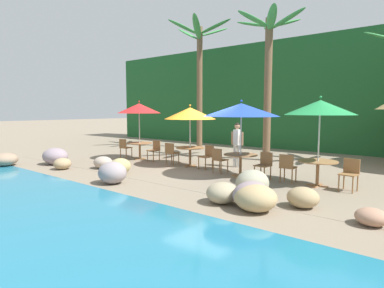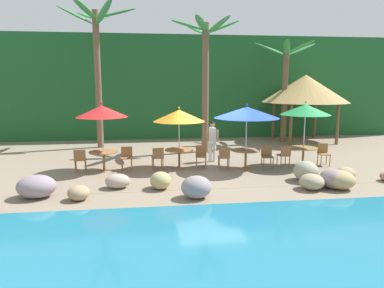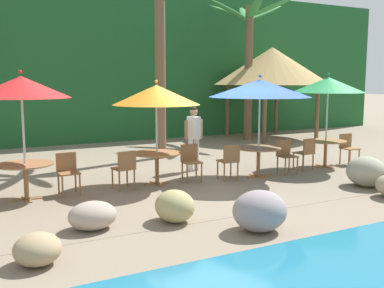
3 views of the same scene
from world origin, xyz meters
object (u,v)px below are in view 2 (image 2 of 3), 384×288
at_px(umbrella_orange, 179,116).
at_px(chair_blue_inland, 224,156).
at_px(chair_orange_inland, 158,157).
at_px(umbrella_green, 306,110).
at_px(chair_green_seaward, 323,153).
at_px(dining_table_green, 303,151).
at_px(palapa_hut, 305,89).
at_px(chair_orange_seaward, 201,155).
at_px(umbrella_red, 102,111).
at_px(chair_red_inland, 80,159).
at_px(palm_tree_third, 285,74).
at_px(chair_blue_seaward, 267,155).
at_px(dining_table_red, 104,155).
at_px(palm_tree_second, 206,64).
at_px(waiter_in_white, 212,138).
at_px(dining_table_orange, 179,153).
at_px(dining_table_blue, 246,153).
at_px(chair_green_inland, 285,154).
at_px(palm_tree_nearest, 97,52).
at_px(chair_red_seaward, 127,156).
at_px(umbrella_blue, 247,112).

bearing_deg(umbrella_orange, chair_blue_inland, -15.48).
relative_size(chair_orange_inland, umbrella_green, 0.34).
distance_m(chair_blue_inland, chair_green_seaward, 4.14).
xyz_separation_m(umbrella_orange, chair_green_seaward, (5.81, -0.23, -1.54)).
distance_m(dining_table_green, palapa_hut, 6.87).
xyz_separation_m(chair_orange_seaward, chair_blue_inland, (0.82, -0.43, 0.00)).
height_order(umbrella_red, chair_red_inland, umbrella_red).
relative_size(umbrella_green, palm_tree_third, 0.47).
xyz_separation_m(chair_blue_inland, palapa_hut, (5.95, 6.11, 2.43)).
relative_size(umbrella_red, dining_table_green, 2.34).
height_order(umbrella_orange, chair_blue_seaward, umbrella_orange).
distance_m(chair_blue_inland, palm_tree_third, 8.31).
bearing_deg(palapa_hut, dining_table_red, -151.50).
relative_size(chair_green_seaward, palm_tree_second, 0.14).
bearing_deg(chair_blue_seaward, waiter_in_white, 142.49).
height_order(dining_table_orange, chair_blue_inland, chair_blue_inland).
relative_size(chair_orange_inland, palm_tree_third, 0.16).
xyz_separation_m(chair_green_seaward, waiter_in_white, (-4.31, 1.23, 0.47)).
bearing_deg(chair_green_seaward, chair_blue_inland, -176.77).
height_order(chair_orange_seaward, chair_green_seaward, same).
xyz_separation_m(chair_green_seaward, palm_tree_third, (0.58, 5.79, 3.26)).
distance_m(dining_table_blue, chair_green_inland, 1.59).
bearing_deg(palm_tree_third, chair_orange_seaward, -134.67).
distance_m(chair_orange_inland, palm_tree_nearest, 7.33).
bearing_deg(chair_red_seaward, umbrella_red, -173.30).
relative_size(umbrella_blue, dining_table_green, 2.28).
xyz_separation_m(chair_red_inland, dining_table_green, (8.65, -0.04, 0.10)).
bearing_deg(dining_table_blue, umbrella_orange, 169.90).
relative_size(chair_red_inland, umbrella_green, 0.34).
relative_size(umbrella_orange, waiter_in_white, 1.40).
bearing_deg(umbrella_red, chair_green_seaward, -1.26).
xyz_separation_m(umbrella_blue, dining_table_blue, (0.00, 0.00, -1.57)).
height_order(umbrella_green, palapa_hut, palapa_hut).
bearing_deg(chair_green_inland, palm_tree_third, 69.10).
bearing_deg(waiter_in_white, chair_red_inland, -166.93).
bearing_deg(palm_tree_third, chair_green_inland, -110.90).
bearing_deg(chair_red_seaward, umbrella_blue, -6.42).
distance_m(umbrella_orange, chair_blue_seaward, 3.74).
bearing_deg(chair_orange_seaward, chair_green_inland, -6.31).
xyz_separation_m(chair_red_seaward, dining_table_blue, (4.54, -0.51, 0.10)).
xyz_separation_m(dining_table_green, waiter_in_white, (-3.46, 1.24, 0.37)).
relative_size(umbrella_orange, palapa_hut, 0.50).
xyz_separation_m(chair_blue_inland, palm_tree_second, (-0.09, 3.74, 3.63)).
distance_m(chair_blue_inland, umbrella_green, 3.72).
height_order(umbrella_orange, palm_tree_third, palm_tree_third).
height_order(umbrella_orange, dining_table_orange, umbrella_orange).
bearing_deg(chair_green_seaward, dining_table_blue, -176.15).
height_order(dining_table_red, chair_orange_inland, chair_orange_inland).
relative_size(umbrella_blue, palm_tree_nearest, 0.36).
bearing_deg(umbrella_green, palm_tree_second, 133.79).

